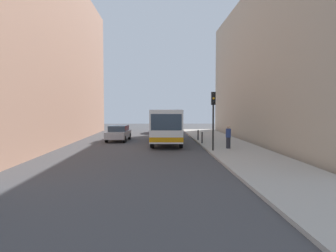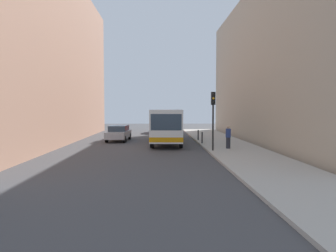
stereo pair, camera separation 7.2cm
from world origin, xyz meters
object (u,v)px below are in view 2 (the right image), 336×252
car_behind_bus (159,127)px  pedestrian_near_signal (228,137)px  bus (167,124)px  bollard_near (202,138)px  traffic_light (213,110)px  car_beside_bus (119,133)px  bollard_mid (198,135)px

car_behind_bus → pedestrian_near_signal: (5.07, -16.65, 0.20)m
bus → bollard_near: (2.92, -2.01, -1.10)m
pedestrian_near_signal → traffic_light: bearing=89.6°
car_beside_bus → traffic_light: bearing=136.7°
bus → pedestrian_near_signal: size_ratio=6.62×
car_behind_bus → bollard_mid: (3.64, -10.54, -0.16)m
car_behind_bus → bollard_near: (3.64, -13.13, -0.16)m
car_beside_bus → bollard_near: size_ratio=4.73×
car_behind_bus → traffic_light: traffic_light is taller
bollard_mid → bus: bearing=-168.8°
car_beside_bus → bollard_mid: car_beside_bus is taller
car_beside_bus → bollard_mid: size_ratio=4.73×
car_beside_bus → traffic_light: size_ratio=1.10×
bus → traffic_light: traffic_light is taller
car_beside_bus → pedestrian_near_signal: pedestrian_near_signal is taller
bus → car_behind_bus: 11.18m
bollard_mid → bollard_near: bearing=-90.0°
car_beside_bus → bollard_near: bearing=158.5°
bus → car_beside_bus: (-4.62, 1.48, -0.94)m
car_beside_bus → bollard_mid: (7.54, -0.90, -0.16)m
traffic_light → bollard_near: (-0.10, 4.60, -2.38)m
bus → car_behind_bus: (-0.72, 11.12, -0.94)m
car_behind_bus → bus: bearing=89.7°
bus → car_behind_bus: bus is taller
bollard_near → car_behind_bus: bearing=105.5°
car_behind_bus → bollard_mid: 11.15m
car_beside_bus → car_behind_bus: size_ratio=1.00×
bus → car_beside_bus: bus is taller
bus → pedestrian_near_signal: 7.08m
bollard_mid → car_behind_bus: bearing=109.0°
car_beside_bus → pedestrian_near_signal: bearing=145.3°
traffic_light → pedestrian_near_signal: (1.33, 1.07, -2.02)m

